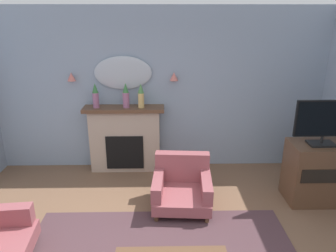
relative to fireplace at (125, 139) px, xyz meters
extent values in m
cube|color=#8C9EB2|center=(0.62, 0.22, 0.82)|extent=(6.65, 0.10, 2.78)
cube|color=tan|center=(0.00, 0.01, -0.02)|extent=(1.20, 0.28, 1.10)
cube|color=black|center=(0.00, -0.09, -0.19)|extent=(0.64, 0.12, 0.60)
cube|color=brown|center=(0.00, -0.01, 0.56)|extent=(1.36, 0.36, 0.06)
cylinder|color=#9E6084|center=(-0.45, -0.03, 0.72)|extent=(0.10, 0.10, 0.25)
cone|color=#38753D|center=(-0.45, -0.03, 0.92)|extent=(0.10, 0.10, 0.16)
cylinder|color=#9E6084|center=(0.05, -0.03, 0.72)|extent=(0.11, 0.11, 0.26)
cone|color=#38753D|center=(0.05, -0.03, 0.93)|extent=(0.10, 0.10, 0.16)
cylinder|color=tan|center=(0.30, -0.03, 0.71)|extent=(0.10, 0.10, 0.25)
cone|color=#4C8447|center=(0.30, -0.03, 0.92)|extent=(0.10, 0.10, 0.16)
ellipsoid|color=#B2BCC6|center=(0.00, 0.14, 1.14)|extent=(0.96, 0.06, 0.56)
cone|color=#D17066|center=(-0.85, 0.09, 1.09)|extent=(0.14, 0.14, 0.14)
cone|color=#D17066|center=(0.85, 0.09, 1.09)|extent=(0.14, 0.14, 0.14)
cylinder|color=brown|center=(-0.94, -1.94, -0.52)|extent=(0.07, 0.07, 0.10)
cube|color=#934C51|center=(0.92, -1.23, -0.39)|extent=(0.85, 0.85, 0.16)
cube|color=#934C51|center=(0.94, -0.89, -0.09)|extent=(0.81, 0.21, 0.45)
cube|color=#934C51|center=(0.58, -1.21, -0.20)|extent=(0.19, 0.73, 0.22)
cube|color=#934C51|center=(1.26, -1.25, -0.20)|extent=(0.19, 0.73, 0.22)
cylinder|color=brown|center=(0.56, -1.55, -0.52)|extent=(0.06, 0.06, 0.10)
cylinder|color=brown|center=(1.24, -1.59, -0.52)|extent=(0.06, 0.06, 0.10)
cylinder|color=brown|center=(0.60, -0.87, -0.52)|extent=(0.06, 0.06, 0.10)
cylinder|color=brown|center=(1.28, -0.91, -0.52)|extent=(0.06, 0.06, 0.10)
cube|color=brown|center=(2.89, -1.05, -0.12)|extent=(0.80, 0.56, 0.90)
cube|color=black|center=(2.89, -1.33, -0.03)|extent=(0.68, 0.02, 0.20)
cube|color=black|center=(2.89, -1.07, 0.34)|extent=(0.36, 0.24, 0.03)
cylinder|color=black|center=(2.89, -1.07, 0.41)|extent=(0.04, 0.04, 0.10)
cube|color=black|center=(2.89, -1.07, 0.72)|extent=(0.84, 0.04, 0.52)
cube|color=black|center=(2.89, -1.09, 0.72)|extent=(0.80, 0.01, 0.48)
camera|label=1|loc=(0.64, -5.19, 2.09)|focal=34.18mm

